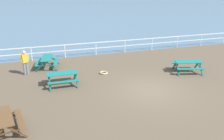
# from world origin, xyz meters

# --- Properties ---
(ground_plane) EXTENTS (30.00, 24.00, 0.20)m
(ground_plane) POSITION_xyz_m (0.00, 0.00, -0.10)
(ground_plane) COLOR brown
(sea_band) EXTENTS (142.00, 90.00, 0.01)m
(sea_band) POSITION_xyz_m (0.00, 52.75, 0.00)
(sea_band) COLOR slate
(sea_band) RESTS_ON ground
(seaward_railing) EXTENTS (23.07, 0.07, 1.08)m
(seaward_railing) POSITION_xyz_m (0.00, 7.75, 0.77)
(seaward_railing) COLOR white
(seaward_railing) RESTS_ON ground
(picnic_table_near_left) EXTENTS (1.81, 2.04, 0.80)m
(picnic_table_near_left) POSITION_xyz_m (-5.34, 5.70, 0.58)
(picnic_table_near_left) COLOR #1E7A70
(picnic_table_near_left) RESTS_ON ground
(picnic_table_near_right) EXTENTS (2.12, 1.91, 0.80)m
(picnic_table_near_right) POSITION_xyz_m (3.70, 1.95, 0.58)
(picnic_table_near_right) COLOR #1E7A70
(picnic_table_near_right) RESTS_ON ground
(picnic_table_mid_centre) EXTENTS (1.81, 2.04, 0.80)m
(picnic_table_mid_centre) POSITION_xyz_m (-7.57, -1.94, 0.58)
(picnic_table_mid_centre) COLOR brown
(picnic_table_mid_centre) RESTS_ON ground
(picnic_table_far_left) EXTENTS (1.82, 1.57, 0.80)m
(picnic_table_far_left) POSITION_xyz_m (-4.67, 2.29, 0.58)
(picnic_table_far_left) COLOR #1E7A70
(picnic_table_far_left) RESTS_ON ground
(visitor) EXTENTS (0.51, 0.30, 1.66)m
(visitor) POSITION_xyz_m (-6.78, 4.72, 0.95)
(visitor) COLOR slate
(visitor) RESTS_ON ground
(rope_coil) EXTENTS (0.55, 0.55, 0.11)m
(rope_coil) POSITION_xyz_m (-1.83, 3.38, 0.06)
(rope_coil) COLOR tan
(rope_coil) RESTS_ON ground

